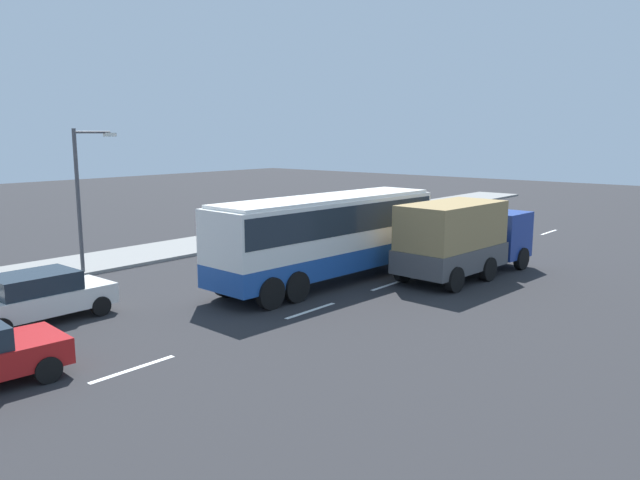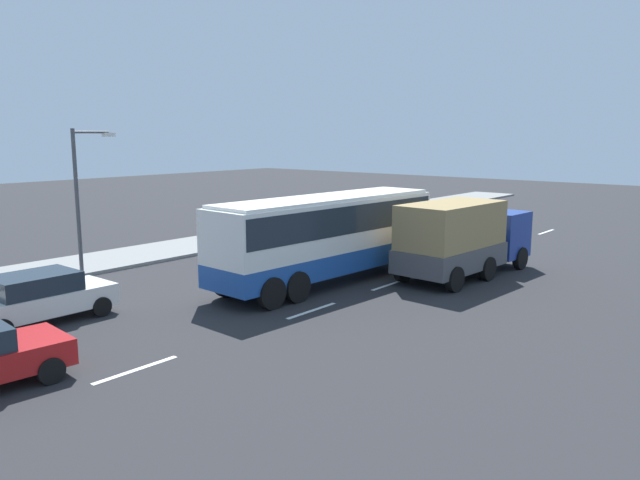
{
  "view_description": "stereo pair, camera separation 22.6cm",
  "coord_description": "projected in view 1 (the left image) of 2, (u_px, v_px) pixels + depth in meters",
  "views": [
    {
      "loc": [
        -16.79,
        -15.79,
        5.77
      ],
      "look_at": [
        1.27,
        -0.53,
        1.7
      ],
      "focal_mm": 34.5,
      "sensor_mm": 36.0,
      "label": 1
    },
    {
      "loc": [
        -16.93,
        -15.62,
        5.77
      ],
      "look_at": [
        1.27,
        -0.53,
        1.7
      ],
      "focal_mm": 34.5,
      "sensor_mm": 36.0,
      "label": 2
    }
  ],
  "objects": [
    {
      "name": "ground_plane",
      "position": [
        288.0,
        286.0,
        23.66
      ],
      "size": [
        120.0,
        120.0,
        0.0
      ],
      "primitive_type": "plane",
      "color": "#28282B"
    },
    {
      "name": "sidewalk_curb",
      "position": [
        145.0,
        254.0,
        29.66
      ],
      "size": [
        80.0,
        4.0,
        0.15
      ],
      "primitive_type": "cube",
      "color": "gray",
      "rests_on": "ground_plane"
    },
    {
      "name": "lane_centreline",
      "position": [
        308.0,
        311.0,
        20.26
      ],
      "size": [
        41.2,
        0.16,
        0.01
      ],
      "color": "white",
      "rests_on": "ground_plane"
    },
    {
      "name": "coach_bus",
      "position": [
        328.0,
        230.0,
        23.9
      ],
      "size": [
        10.7,
        3.1,
        3.41
      ],
      "rotation": [
        0.0,
        0.0,
        -0.05
      ],
      "color": "#1E4C9E",
      "rests_on": "ground_plane"
    },
    {
      "name": "cargo_truck",
      "position": [
        463.0,
        237.0,
        25.04
      ],
      "size": [
        7.32,
        3.0,
        3.11
      ],
      "rotation": [
        0.0,
        0.0,
        -0.06
      ],
      "color": "navy",
      "rests_on": "ground_plane"
    },
    {
      "name": "car_white_minivan",
      "position": [
        37.0,
        296.0,
        19.05
      ],
      "size": [
        4.41,
        2.02,
        1.56
      ],
      "rotation": [
        0.0,
        0.0,
        -0.01
      ],
      "color": "white",
      "rests_on": "ground_plane"
    },
    {
      "name": "pedestrian_near_curb",
      "position": [
        243.0,
        222.0,
        33.36
      ],
      "size": [
        0.32,
        0.32,
        1.62
      ],
      "rotation": [
        0.0,
        0.0,
        2.0
      ],
      "color": "black",
      "rests_on": "sidewalk_curb"
    },
    {
      "name": "pedestrian_at_crossing",
      "position": [
        270.0,
        217.0,
        35.65
      ],
      "size": [
        0.32,
        0.32,
        1.57
      ],
      "rotation": [
        0.0,
        0.0,
        3.24
      ],
      "color": "brown",
      "rests_on": "sidewalk_curb"
    },
    {
      "name": "street_lamp",
      "position": [
        83.0,
        188.0,
        25.08
      ],
      "size": [
        1.92,
        0.24,
        5.86
      ],
      "color": "#47474C",
      "rests_on": "sidewalk_curb"
    }
  ]
}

